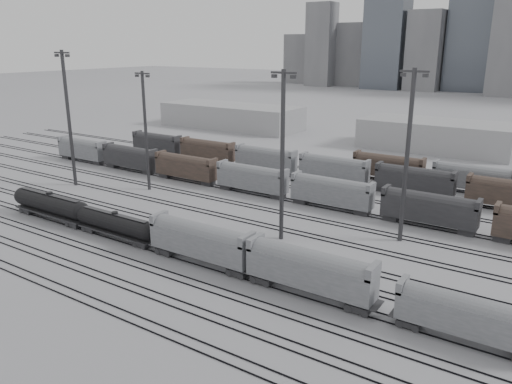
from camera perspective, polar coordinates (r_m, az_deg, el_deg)
The scene contains 15 objects.
ground at distance 69.39m, azimuth -9.08°, elevation -7.69°, with size 900.00×900.00×0.00m, color #AAAAAE.
tracks at distance 82.05m, azimuth -0.86°, elevation -3.52°, with size 220.00×71.50×0.16m.
tank_car_a at distance 89.89m, azimuth -22.41°, elevation -1.30°, with size 18.34×3.06×4.53m.
tank_car_b at distance 77.91m, azimuth -15.74°, elevation -3.51°, with size 16.46×2.74×4.07m.
hopper_car_a at distance 66.53m, azimuth -6.33°, elevation -5.45°, with size 15.57×3.09×5.57m.
hopper_car_b at distance 58.30m, azimuth 6.17°, elevation -8.70°, with size 15.73×3.12×5.62m.
hopper_car_c at distance 53.88m, azimuth 23.09°, elevation -12.81°, with size 13.75×2.73×4.92m.
light_mast_a at distance 107.89m, azimuth -20.64°, elevation 8.15°, with size 4.35×0.70×27.19m.
light_mast_b at distance 100.47m, azimuth -12.51°, elevation 7.10°, with size 3.74×0.60×23.38m.
light_mast_c at distance 71.94m, azimuth 3.03°, elevation 4.50°, with size 4.00×0.64×24.97m.
light_mast_d at distance 74.25m, azimuth 16.91°, elevation 4.28°, with size 4.03×0.65×25.21m.
bg_string_near at distance 89.51m, azimuth 8.63°, elevation -0.15°, with size 151.00×3.00×5.60m.
bg_string_mid at distance 100.81m, azimuth 17.66°, elevation 1.14°, with size 151.00×3.00×5.60m.
warehouse_left at distance 176.66m, azimuth -2.86°, elevation 8.66°, with size 50.00×18.00×8.00m, color #B0B0B3.
warehouse_mid at distance 147.08m, azimuth 19.89°, elevation 6.09°, with size 40.00×18.00×8.00m, color #B0B0B3.
Camera 1 is at (43.40, -46.17, 28.28)m, focal length 35.00 mm.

